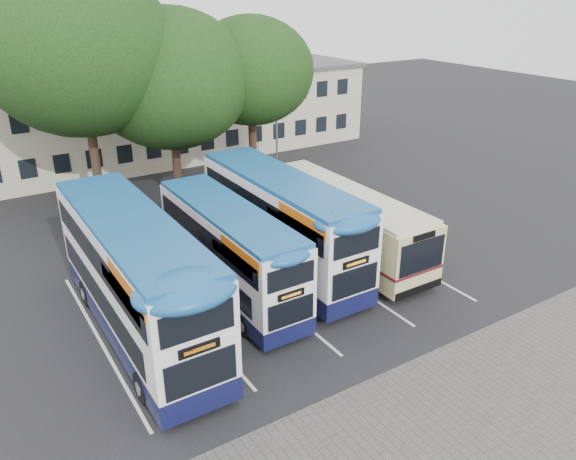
{
  "coord_description": "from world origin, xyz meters",
  "views": [
    {
      "loc": [
        -14.12,
        -13.3,
        12.13
      ],
      "look_at": [
        -2.54,
        5.0,
        2.56
      ],
      "focal_mm": 35.0,
      "sensor_mm": 36.0,
      "label": 1
    }
  ],
  "objects_px": {
    "tree_left": "(80,52)",
    "tree_mid": "(170,79)",
    "bus_dd_mid": "(229,248)",
    "bus_dd_right": "(281,219)",
    "lamp_post": "(277,95)",
    "bus_single": "(340,217)",
    "tree_right": "(251,71)",
    "bus_dd_left": "(135,273)"
  },
  "relations": [
    {
      "from": "bus_dd_right",
      "to": "lamp_post",
      "type": "bearing_deg",
      "value": 59.39
    },
    {
      "from": "lamp_post",
      "to": "tree_mid",
      "type": "height_order",
      "value": "tree_mid"
    },
    {
      "from": "tree_left",
      "to": "lamp_post",
      "type": "bearing_deg",
      "value": 9.43
    },
    {
      "from": "lamp_post",
      "to": "tree_mid",
      "type": "bearing_deg",
      "value": -161.8
    },
    {
      "from": "bus_dd_left",
      "to": "bus_single",
      "type": "distance_m",
      "value": 10.68
    },
    {
      "from": "bus_dd_left",
      "to": "bus_single",
      "type": "bearing_deg",
      "value": 8.95
    },
    {
      "from": "lamp_post",
      "to": "bus_dd_mid",
      "type": "bearing_deg",
      "value": -127.48
    },
    {
      "from": "tree_mid",
      "to": "bus_dd_right",
      "type": "bearing_deg",
      "value": -86.63
    },
    {
      "from": "tree_left",
      "to": "bus_dd_left",
      "type": "distance_m",
      "value": 14.66
    },
    {
      "from": "bus_dd_left",
      "to": "bus_dd_right",
      "type": "distance_m",
      "value": 7.43
    },
    {
      "from": "tree_right",
      "to": "bus_dd_right",
      "type": "bearing_deg",
      "value": -112.62
    },
    {
      "from": "tree_right",
      "to": "bus_dd_mid",
      "type": "height_order",
      "value": "tree_right"
    },
    {
      "from": "tree_right",
      "to": "bus_single",
      "type": "distance_m",
      "value": 11.81
    },
    {
      "from": "bus_dd_left",
      "to": "bus_dd_right",
      "type": "height_order",
      "value": "bus_dd_left"
    },
    {
      "from": "tree_left",
      "to": "bus_dd_right",
      "type": "height_order",
      "value": "tree_left"
    },
    {
      "from": "bus_dd_mid",
      "to": "bus_single",
      "type": "xyz_separation_m",
      "value": [
        6.34,
        0.82,
        -0.34
      ]
    },
    {
      "from": "lamp_post",
      "to": "bus_single",
      "type": "xyz_separation_m",
      "value": [
        -4.71,
        -13.6,
        -3.27
      ]
    },
    {
      "from": "tree_right",
      "to": "bus_single",
      "type": "height_order",
      "value": "tree_right"
    },
    {
      "from": "bus_dd_right",
      "to": "bus_single",
      "type": "xyz_separation_m",
      "value": [
        3.3,
        -0.05,
        -0.62
      ]
    },
    {
      "from": "lamp_post",
      "to": "bus_dd_mid",
      "type": "height_order",
      "value": "lamp_post"
    },
    {
      "from": "bus_dd_left",
      "to": "bus_dd_right",
      "type": "xyz_separation_m",
      "value": [
        7.22,
        1.71,
        -0.14
      ]
    },
    {
      "from": "lamp_post",
      "to": "bus_dd_right",
      "type": "xyz_separation_m",
      "value": [
        -8.01,
        -13.54,
        -2.65
      ]
    },
    {
      "from": "bus_dd_left",
      "to": "bus_dd_mid",
      "type": "xyz_separation_m",
      "value": [
        4.18,
        0.84,
        -0.42
      ]
    },
    {
      "from": "bus_dd_mid",
      "to": "bus_single",
      "type": "height_order",
      "value": "bus_dd_mid"
    },
    {
      "from": "bus_single",
      "to": "tree_right",
      "type": "bearing_deg",
      "value": 84.46
    },
    {
      "from": "tree_right",
      "to": "bus_single",
      "type": "relative_size",
      "value": 0.98
    },
    {
      "from": "tree_left",
      "to": "tree_right",
      "type": "bearing_deg",
      "value": -6.21
    },
    {
      "from": "tree_right",
      "to": "bus_dd_right",
      "type": "xyz_separation_m",
      "value": [
        -4.31,
        -10.34,
        -4.89
      ]
    },
    {
      "from": "tree_left",
      "to": "bus_dd_mid",
      "type": "bearing_deg",
      "value": -80.45
    },
    {
      "from": "tree_mid",
      "to": "bus_dd_left",
      "type": "height_order",
      "value": "tree_mid"
    },
    {
      "from": "tree_mid",
      "to": "tree_right",
      "type": "relative_size",
      "value": 1.05
    },
    {
      "from": "tree_left",
      "to": "tree_mid",
      "type": "xyz_separation_m",
      "value": [
        4.47,
        -0.66,
        -1.63
      ]
    },
    {
      "from": "bus_dd_mid",
      "to": "bus_dd_right",
      "type": "relative_size",
      "value": 0.88
    },
    {
      "from": "bus_dd_mid",
      "to": "bus_dd_right",
      "type": "distance_m",
      "value": 3.18
    },
    {
      "from": "lamp_post",
      "to": "tree_right",
      "type": "xyz_separation_m",
      "value": [
        -3.7,
        -3.2,
        2.24
      ]
    },
    {
      "from": "tree_left",
      "to": "bus_dd_right",
      "type": "relative_size",
      "value": 1.24
    },
    {
      "from": "tree_right",
      "to": "bus_single",
      "type": "bearing_deg",
      "value": -95.54
    },
    {
      "from": "bus_dd_left",
      "to": "tree_left",
      "type": "bearing_deg",
      "value": 80.77
    },
    {
      "from": "bus_dd_right",
      "to": "bus_single",
      "type": "bearing_deg",
      "value": -0.93
    },
    {
      "from": "lamp_post",
      "to": "tree_left",
      "type": "relative_size",
      "value": 0.69
    },
    {
      "from": "tree_mid",
      "to": "tree_right",
      "type": "bearing_deg",
      "value": -4.15
    },
    {
      "from": "tree_left",
      "to": "bus_dd_right",
      "type": "distance_m",
      "value": 14.01
    }
  ]
}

